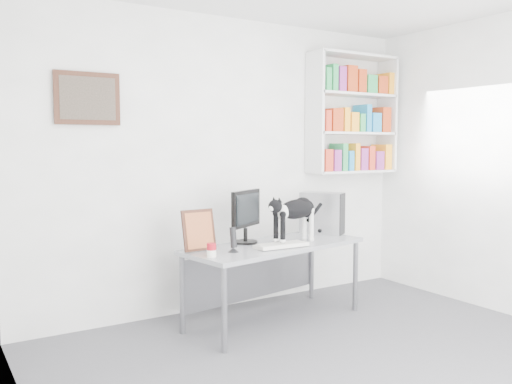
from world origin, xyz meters
TOP-DOWN VIEW (x-y plane):
  - room at (0.00, 0.00)m, footprint 4.01×4.01m
  - bookshelf at (1.40, 1.85)m, footprint 1.03×0.28m
  - wall_art at (-1.30, 1.97)m, footprint 0.52×0.04m
  - desk at (0.10, 1.36)m, footprint 1.72×0.91m
  - monitor at (-0.10, 1.53)m, footprint 0.49×0.40m
  - keyboard at (0.06, 1.21)m, footprint 0.46×0.19m
  - pc_tower at (0.78, 1.57)m, footprint 0.36×0.43m
  - speaker at (-0.38, 1.24)m, footprint 0.09×0.09m
  - leaning_print at (-0.58, 1.44)m, footprint 0.28×0.12m
  - soup_can at (-0.61, 1.17)m, footprint 0.08×0.08m
  - cat at (0.27, 1.30)m, footprint 0.67×0.34m

SIDE VIEW (x-z plane):
  - desk at x=0.10m, z-range 0.00..0.68m
  - keyboard at x=0.06m, z-range 0.68..0.72m
  - soup_can at x=-0.61m, z-range 0.68..0.79m
  - speaker at x=-0.38m, z-range 0.68..0.89m
  - leaning_print at x=-0.58m, z-range 0.68..1.03m
  - cat at x=0.27m, z-range 0.68..1.08m
  - pc_tower at x=0.78m, z-range 0.68..1.08m
  - monitor at x=-0.10m, z-range 0.68..1.15m
  - room at x=0.00m, z-range 0.00..2.70m
  - bookshelf at x=1.40m, z-range 1.23..2.47m
  - wall_art at x=-1.30m, z-range 1.69..2.11m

